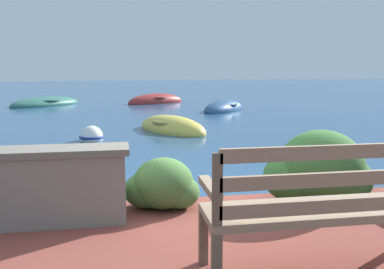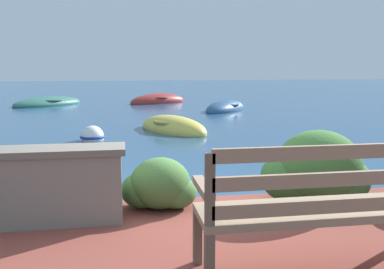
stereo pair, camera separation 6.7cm
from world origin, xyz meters
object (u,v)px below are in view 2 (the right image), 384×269
object	(u,v)px
park_bench	(320,205)
rowboat_far	(48,104)
rowboat_nearest	(173,129)
mooring_buoy	(93,137)
rowboat_mid	(225,109)
rowboat_outer	(158,102)

from	to	relation	value
park_bench	rowboat_far	world-z (taller)	park_bench
rowboat_nearest	mooring_buoy	xyz separation A→B (m)	(-1.89, -1.07, 0.03)
rowboat_mid	rowboat_nearest	bearing A→B (deg)	10.85
rowboat_nearest	rowboat_mid	xyz separation A→B (m)	(2.41, 4.36, -0.00)
park_bench	rowboat_mid	bearing A→B (deg)	76.18
rowboat_outer	rowboat_nearest	bearing A→B (deg)	60.49
rowboat_mid	rowboat_outer	bearing A→B (deg)	-108.43
rowboat_outer	mooring_buoy	size ratio (longest dim) A/B	5.09
park_bench	mooring_buoy	world-z (taller)	park_bench
park_bench	rowboat_nearest	bearing A→B (deg)	87.52
rowboat_nearest	mooring_buoy	world-z (taller)	rowboat_nearest
rowboat_nearest	rowboat_mid	world-z (taller)	rowboat_nearest
rowboat_nearest	rowboat_outer	bearing A→B (deg)	-32.44
park_bench	rowboat_mid	xyz separation A→B (m)	(2.35, 12.22, -0.65)
rowboat_nearest	rowboat_mid	size ratio (longest dim) A/B	1.01
rowboat_mid	mooring_buoy	size ratio (longest dim) A/B	4.54
mooring_buoy	park_bench	bearing A→B (deg)	-73.97
rowboat_mid	rowboat_outer	size ratio (longest dim) A/B	0.89
park_bench	mooring_buoy	size ratio (longest dim) A/B	3.06
rowboat_nearest	rowboat_far	size ratio (longest dim) A/B	0.80
mooring_buoy	rowboat_outer	bearing A→B (deg)	76.27
rowboat_outer	mooring_buoy	distance (m)	9.13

